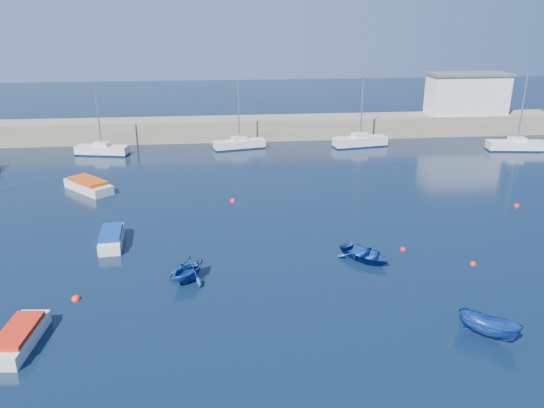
{
  "coord_description": "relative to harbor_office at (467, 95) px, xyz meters",
  "views": [
    {
      "loc": [
        -2.92,
        -20.9,
        15.1
      ],
      "look_at": [
        1.11,
        16.39,
        1.6
      ],
      "focal_mm": 35.0,
      "sensor_mm": 36.0,
      "label": 1
    }
  ],
  "objects": [
    {
      "name": "ground",
      "position": [
        -30.0,
        -46.0,
        -5.1
      ],
      "size": [
        220.0,
        220.0,
        0.0
      ],
      "primitive_type": "plane",
      "color": "black",
      "rests_on": "ground"
    },
    {
      "name": "motorboat_0",
      "position": [
        -42.69,
        -43.92,
        -4.66
      ],
      "size": [
        1.83,
        4.31,
        0.94
      ],
      "rotation": [
        0.0,
        0.0,
        -0.09
      ],
      "color": "silver",
      "rests_on": "ground"
    },
    {
      "name": "sailboat_7",
      "position": [
        -15.68,
        -5.9,
        -4.46
      ],
      "size": [
        6.72,
        2.97,
        8.62
      ],
      "rotation": [
        0.0,
        0.0,
        1.75
      ],
      "color": "silver",
      "rests_on": "ground"
    },
    {
      "name": "harbor_office",
      "position": [
        0.0,
        0.0,
        0.0
      ],
      "size": [
        10.0,
        4.0,
        5.0
      ],
      "primitive_type": "cube",
      "color": "silver",
      "rests_on": "back_wall"
    },
    {
      "name": "motorboat_1",
      "position": [
        -40.36,
        -32.18,
        -4.62
      ],
      "size": [
        1.78,
        4.24,
        1.02
      ],
      "rotation": [
        0.0,
        0.0,
        0.08
      ],
      "color": "silver",
      "rests_on": "ground"
    },
    {
      "name": "sailboat_6",
      "position": [
        -30.17,
        -5.43,
        -4.54
      ],
      "size": [
        6.24,
        3.0,
        7.92
      ],
      "rotation": [
        0.0,
        0.0,
        1.8
      ],
      "color": "silver",
      "rests_on": "ground"
    },
    {
      "name": "buoy_3",
      "position": [
        -31.68,
        -24.17,
        -5.1
      ],
      "size": [
        0.48,
        0.48,
        0.48
      ],
      "primitive_type": "sphere",
      "color": "#FF290D",
      "rests_on": "ground"
    },
    {
      "name": "dinghy_left",
      "position": [
        -34.88,
        -38.16,
        -4.33
      ],
      "size": [
        3.76,
        3.85,
        1.54
      ],
      "primitive_type": "imported",
      "rotation": [
        0.0,
        0.0,
        -0.63
      ],
      "color": "navy",
      "rests_on": "ground"
    },
    {
      "name": "sailboat_5",
      "position": [
        -45.8,
        -6.69,
        -4.52
      ],
      "size": [
        6.11,
        2.85,
        7.81
      ],
      "rotation": [
        0.0,
        0.0,
        1.36
      ],
      "color": "silver",
      "rests_on": "ground"
    },
    {
      "name": "dinghy_center",
      "position": [
        -23.56,
        -36.46,
        -4.72
      ],
      "size": [
        4.19,
        4.45,
        0.75
      ],
      "primitive_type": "imported",
      "rotation": [
        0.0,
        0.0,
        0.61
      ],
      "color": "navy",
      "rests_on": "ground"
    },
    {
      "name": "back_wall",
      "position": [
        -30.0,
        0.0,
        -3.8
      ],
      "size": [
        96.0,
        4.5,
        2.6
      ],
      "primitive_type": "cube",
      "color": "gray",
      "rests_on": "ground"
    },
    {
      "name": "buoy_2",
      "position": [
        -16.83,
        -37.89,
        -5.1
      ],
      "size": [
        0.38,
        0.38,
        0.38
      ],
      "primitive_type": "sphere",
      "color": "#FF290D",
      "rests_on": "ground"
    },
    {
      "name": "sailboat_8",
      "position": [
        2.05,
        -9.73,
        -4.5
      ],
      "size": [
        6.83,
        2.73,
        8.72
      ],
      "rotation": [
        0.0,
        0.0,
        1.44
      ],
      "color": "silver",
      "rests_on": "ground"
    },
    {
      "name": "motorboat_2",
      "position": [
        -44.52,
        -19.88,
        -4.58
      ],
      "size": [
        4.98,
        5.21,
        1.1
      ],
      "rotation": [
        0.0,
        0.0,
        0.74
      ],
      "color": "silver",
      "rests_on": "ground"
    },
    {
      "name": "dinghy_right",
      "position": [
        -19.91,
        -45.72,
        -4.5
      ],
      "size": [
        3.04,
        2.95,
        1.19
      ],
      "primitive_type": "imported",
      "rotation": [
        0.0,
        0.0,
        0.82
      ],
      "color": "navy",
      "rests_on": "ground"
    },
    {
      "name": "buoy_1",
      "position": [
        -20.56,
        -35.3,
        -5.1
      ],
      "size": [
        0.42,
        0.42,
        0.42
      ],
      "primitive_type": "sphere",
      "color": "red",
      "rests_on": "ground"
    },
    {
      "name": "buoy_0",
      "position": [
        -41.05,
        -39.75,
        -5.1
      ],
      "size": [
        0.51,
        0.51,
        0.51
      ],
      "primitive_type": "sphere",
      "color": "#FF290D",
      "rests_on": "ground"
    },
    {
      "name": "buoy_4",
      "position": [
        -8.22,
        -27.95,
        -5.1
      ],
      "size": [
        0.48,
        0.48,
        0.48
      ],
      "primitive_type": "sphere",
      "color": "red",
      "rests_on": "ground"
    }
  ]
}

